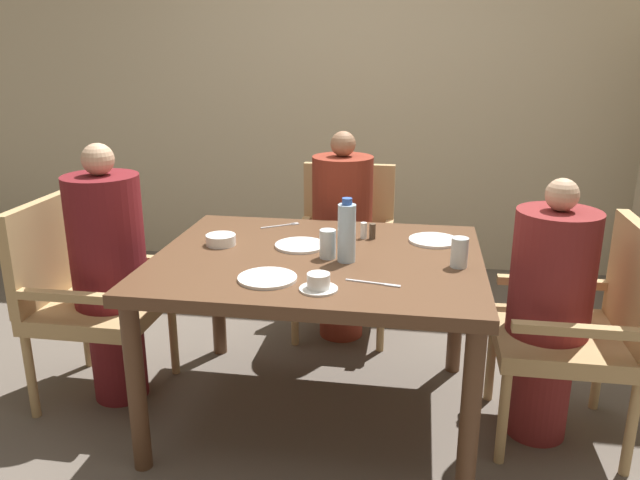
{
  "coord_description": "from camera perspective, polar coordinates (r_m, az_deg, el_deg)",
  "views": [
    {
      "loc": [
        0.39,
        -2.38,
        1.55
      ],
      "look_at": [
        0.0,
        0.05,
        0.78
      ],
      "focal_mm": 35.0,
      "sensor_mm": 36.0,
      "label": 1
    }
  ],
  "objects": [
    {
      "name": "ground_plane",
      "position": [
        2.87,
        -0.18,
        -15.41
      ],
      "size": [
        16.0,
        16.0,
        0.0
      ],
      "primitive_type": "plane",
      "color": "#60564C"
    },
    {
      "name": "wall_back",
      "position": [
        4.46,
        4.26,
        15.31
      ],
      "size": [
        8.0,
        0.06,
        2.8
      ],
      "color": "beige",
      "rests_on": "ground_plane"
    },
    {
      "name": "dining_table",
      "position": [
        2.58,
        -0.19,
        -3.17
      ],
      "size": [
        1.33,
        1.08,
        0.73
      ],
      "color": "brown",
      "rests_on": "ground_plane"
    },
    {
      "name": "chair_left_side",
      "position": [
        2.99,
        -20.88,
        -4.39
      ],
      "size": [
        0.53,
        0.52,
        0.91
      ],
      "color": "tan",
      "rests_on": "ground_plane"
    },
    {
      "name": "diner_in_left_chair",
      "position": [
        2.89,
        -18.65,
        -2.86
      ],
      "size": [
        0.32,
        0.32,
        1.17
      ],
      "color": "maroon",
      "rests_on": "ground_plane"
    },
    {
      "name": "chair_far_side",
      "position": [
        3.51,
        2.31,
        -0.05
      ],
      "size": [
        0.52,
        0.53,
        0.91
      ],
      "color": "tan",
      "rests_on": "ground_plane"
    },
    {
      "name": "diner_in_far_chair",
      "position": [
        3.35,
        2.03,
        0.52
      ],
      "size": [
        0.32,
        0.32,
        1.14
      ],
      "color": "maroon",
      "rests_on": "ground_plane"
    },
    {
      "name": "chair_right_side",
      "position": [
        2.69,
        23.02,
        -7.05
      ],
      "size": [
        0.53,
        0.52,
        0.91
      ],
      "color": "tan",
      "rests_on": "ground_plane"
    },
    {
      "name": "diner_in_right_chair",
      "position": [
        2.64,
        20.17,
        -5.97
      ],
      "size": [
        0.32,
        0.32,
        1.09
      ],
      "color": "maroon",
      "rests_on": "ground_plane"
    },
    {
      "name": "plate_main_left",
      "position": [
        2.66,
        -1.8,
        -0.49
      ],
      "size": [
        0.22,
        0.22,
        0.01
      ],
      "color": "white",
      "rests_on": "dining_table"
    },
    {
      "name": "plate_main_right",
      "position": [
        2.78,
        10.37,
        -0.03
      ],
      "size": [
        0.22,
        0.22,
        0.01
      ],
      "color": "white",
      "rests_on": "dining_table"
    },
    {
      "name": "plate_dessert_center",
      "position": [
        2.3,
        -4.84,
        -3.5
      ],
      "size": [
        0.22,
        0.22,
        0.01
      ],
      "color": "white",
      "rests_on": "dining_table"
    },
    {
      "name": "teacup_with_saucer",
      "position": [
        2.19,
        -0.13,
        -3.97
      ],
      "size": [
        0.14,
        0.14,
        0.06
      ],
      "color": "white",
      "rests_on": "dining_table"
    },
    {
      "name": "bowl_small",
      "position": [
        2.72,
        -9.05,
        0.02
      ],
      "size": [
        0.13,
        0.13,
        0.05
      ],
      "color": "white",
      "rests_on": "dining_table"
    },
    {
      "name": "water_bottle",
      "position": [
        2.45,
        2.46,
        0.72
      ],
      "size": [
        0.07,
        0.07,
        0.26
      ],
      "color": "silver",
      "rests_on": "dining_table"
    },
    {
      "name": "glass_tall_near",
      "position": [
        2.46,
        12.62,
        -1.11
      ],
      "size": [
        0.07,
        0.07,
        0.12
      ],
      "color": "silver",
      "rests_on": "dining_table"
    },
    {
      "name": "glass_tall_mid",
      "position": [
        2.51,
        0.71,
        -0.36
      ],
      "size": [
        0.07,
        0.07,
        0.12
      ],
      "color": "silver",
      "rests_on": "dining_table"
    },
    {
      "name": "salt_shaker",
      "position": [
        2.78,
        4.01,
        0.87
      ],
      "size": [
        0.03,
        0.03,
        0.07
      ],
      "color": "white",
      "rests_on": "dining_table"
    },
    {
      "name": "pepper_shaker",
      "position": [
        2.77,
        4.81,
        0.8
      ],
      "size": [
        0.03,
        0.03,
        0.07
      ],
      "color": "#4C3D2D",
      "rests_on": "dining_table"
    },
    {
      "name": "fork_beside_plate",
      "position": [
        2.98,
        -3.32,
        1.36
      ],
      "size": [
        0.17,
        0.12,
        0.0
      ],
      "color": "silver",
      "rests_on": "dining_table"
    },
    {
      "name": "knife_beside_plate",
      "position": [
        2.26,
        5.13,
        -3.96
      ],
      "size": [
        0.2,
        0.05,
        0.0
      ],
      "color": "silver",
      "rests_on": "dining_table"
    }
  ]
}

